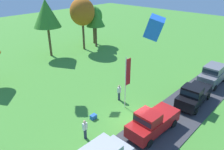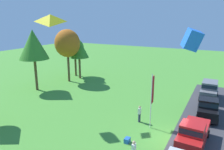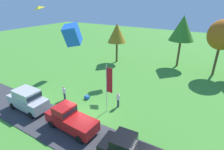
# 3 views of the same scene
# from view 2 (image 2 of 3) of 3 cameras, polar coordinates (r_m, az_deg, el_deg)

# --- Properties ---
(ground_plane) EXTENTS (120.00, 120.00, 0.00)m
(ground_plane) POSITION_cam_2_polar(r_m,az_deg,el_deg) (20.02, 15.02, -15.95)
(ground_plane) COLOR #478E33
(pavement_strip) EXTENTS (36.00, 4.40, 0.06)m
(pavement_strip) POSITION_cam_2_polar(r_m,az_deg,el_deg) (19.76, 21.30, -16.83)
(pavement_strip) COLOR #38383D
(pavement_strip) RESTS_ON ground
(car_pickup_by_flagpole) EXTENTS (5.08, 2.24, 2.14)m
(car_pickup_by_flagpole) POSITION_cam_2_polar(r_m,az_deg,el_deg) (19.12, 20.44, -14.15)
(car_pickup_by_flagpole) COLOR red
(car_pickup_by_flagpole) RESTS_ON ground
(car_pickup_far_end) EXTENTS (5.11, 2.30, 2.14)m
(car_pickup_far_end) POSITION_cam_2_polar(r_m,az_deg,el_deg) (24.86, 23.78, -7.71)
(car_pickup_far_end) COLOR black
(car_pickup_far_end) RESTS_ON ground
(car_suv_near_entrance) EXTENTS (4.61, 2.07, 2.28)m
(car_suv_near_entrance) POSITION_cam_2_polar(r_m,az_deg,el_deg) (30.39, 24.09, -3.42)
(car_suv_near_entrance) COLOR slate
(car_suv_near_entrance) RESTS_ON ground
(person_beside_suv) EXTENTS (0.36, 0.24, 1.71)m
(person_beside_suv) POSITION_cam_2_polar(r_m,az_deg,el_deg) (22.06, 7.19, -10.01)
(person_beside_suv) COLOR #2D334C
(person_beside_suv) RESTS_ON ground
(tree_right_of_center) EXTENTS (4.07, 4.07, 8.59)m
(tree_right_of_center) POSITION_cam_2_polar(r_m,az_deg,el_deg) (32.16, -19.87, 7.46)
(tree_right_of_center) COLOR brown
(tree_right_of_center) RESTS_ON ground
(tree_left_of_center) EXTENTS (3.99, 3.99, 8.42)m
(tree_left_of_center) POSITION_cam_2_polar(r_m,az_deg,el_deg) (35.48, -11.58, 8.07)
(tree_left_of_center) COLOR brown
(tree_left_of_center) RESTS_ON ground
(tree_center_back) EXTENTS (3.25, 3.25, 6.87)m
(tree_center_back) POSITION_cam_2_polar(r_m,az_deg,el_deg) (37.22, -8.62, 6.94)
(tree_center_back) COLOR brown
(tree_center_back) RESTS_ON ground
(tree_lone_near) EXTENTS (3.16, 3.16, 6.67)m
(tree_lone_near) POSITION_cam_2_polar(r_m,az_deg,el_deg) (39.16, -9.67, 6.82)
(tree_lone_near) COLOR brown
(tree_lone_near) RESTS_ON ground
(flag_banner) EXTENTS (0.71, 0.08, 5.22)m
(flag_banner) POSITION_cam_2_polar(r_m,az_deg,el_deg) (20.42, 10.45, -4.83)
(flag_banner) COLOR silver
(flag_banner) RESTS_ON ground
(cooler_box) EXTENTS (0.56, 0.40, 0.40)m
(cooler_box) POSITION_cam_2_polar(r_m,az_deg,el_deg) (18.94, 3.99, -16.63)
(cooler_box) COLOR blue
(cooler_box) RESTS_ON ground
(kite_diamond_high_right) EXTENTS (1.54, 1.53, 0.63)m
(kite_diamond_high_right) POSITION_cam_2_polar(r_m,az_deg,el_deg) (10.49, -15.83, 14.12)
(kite_diamond_high_right) COLOR yellow
(kite_box_mid_center) EXTENTS (1.41, 1.79, 1.83)m
(kite_box_mid_center) POSITION_cam_2_polar(r_m,az_deg,el_deg) (17.54, 20.17, 8.65)
(kite_box_mid_center) COLOR blue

